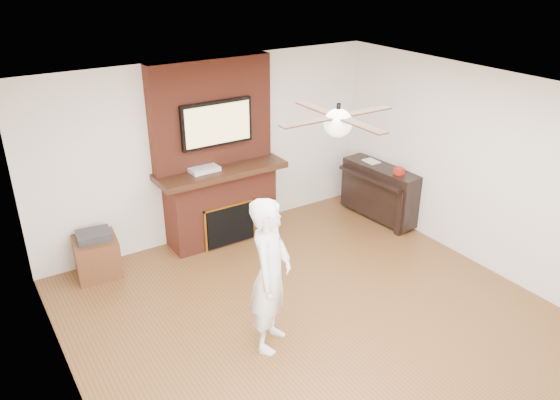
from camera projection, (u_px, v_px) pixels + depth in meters
room_shell at (333, 228)px, 5.37m from camera, size 5.36×5.86×2.86m
fireplace at (218, 171)px, 7.43m from camera, size 1.78×0.64×2.50m
tv at (217, 124)px, 7.11m from camera, size 1.00×0.08×0.60m
ceiling_fan at (338, 122)px, 4.92m from camera, size 1.21×1.21×0.31m
person at (270, 275)px, 5.37m from camera, size 0.72×0.71×1.65m
side_table at (97, 255)px, 6.82m from camera, size 0.57×0.57×0.60m
piano at (380, 191)px, 8.19m from camera, size 0.58×1.31×0.93m
cable_box at (204, 169)px, 7.19m from camera, size 0.40×0.24×0.06m
candle_orange at (220, 242)px, 7.55m from camera, size 0.06×0.06×0.13m
candle_green at (226, 239)px, 7.65m from camera, size 0.07×0.07×0.09m
candle_cream at (233, 235)px, 7.73m from camera, size 0.09×0.09×0.12m
candle_blue at (240, 237)px, 7.74m from camera, size 0.07×0.07×0.07m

